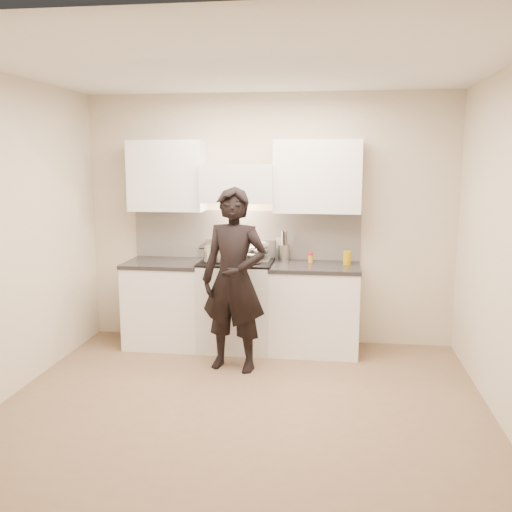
# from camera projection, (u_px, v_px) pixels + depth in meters

# --- Properties ---
(ground_plane) EXTENTS (4.00, 4.00, 0.00)m
(ground_plane) POSITION_uv_depth(u_px,v_px,m) (244.00, 403.00, 4.73)
(ground_plane) COLOR #7D6247
(room_shell) EXTENTS (4.04, 3.54, 2.70)m
(room_shell) POSITION_uv_depth(u_px,v_px,m) (243.00, 207.00, 4.84)
(room_shell) COLOR beige
(room_shell) RESTS_ON ground
(stove) EXTENTS (0.76, 0.65, 0.96)m
(stove) POSITION_uv_depth(u_px,v_px,m) (237.00, 304.00, 6.09)
(stove) COLOR silver
(stove) RESTS_ON ground
(counter_right) EXTENTS (0.92, 0.67, 0.92)m
(counter_right) POSITION_uv_depth(u_px,v_px,m) (315.00, 308.00, 5.98)
(counter_right) COLOR white
(counter_right) RESTS_ON ground
(counter_left) EXTENTS (0.82, 0.67, 0.92)m
(counter_left) POSITION_uv_depth(u_px,v_px,m) (166.00, 303.00, 6.19)
(counter_left) COLOR white
(counter_left) RESTS_ON ground
(wok) EXTENTS (0.33, 0.40, 0.27)m
(wok) POSITION_uv_depth(u_px,v_px,m) (255.00, 249.00, 6.10)
(wok) COLOR silver
(wok) RESTS_ON stove
(stock_pot) EXTENTS (0.32, 0.31, 0.16)m
(stock_pot) POSITION_uv_depth(u_px,v_px,m) (215.00, 253.00, 5.89)
(stock_pot) COLOR silver
(stock_pot) RESTS_ON stove
(utensil_crock) EXTENTS (0.12, 0.12, 0.32)m
(utensil_crock) POSITION_uv_depth(u_px,v_px,m) (284.00, 252.00, 6.14)
(utensil_crock) COLOR #9F9F9F
(utensil_crock) RESTS_ON counter_right
(spice_jar) EXTENTS (0.05, 0.05, 0.10)m
(spice_jar) POSITION_uv_depth(u_px,v_px,m) (311.00, 258.00, 6.03)
(spice_jar) COLOR orange
(spice_jar) RESTS_ON counter_right
(oil_glass) EXTENTS (0.08, 0.08, 0.14)m
(oil_glass) POSITION_uv_depth(u_px,v_px,m) (347.00, 258.00, 5.91)
(oil_glass) COLOR #AA8209
(oil_glass) RESTS_ON counter_right
(person) EXTENTS (0.71, 0.53, 1.75)m
(person) POSITION_uv_depth(u_px,v_px,m) (234.00, 280.00, 5.39)
(person) COLOR black
(person) RESTS_ON ground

